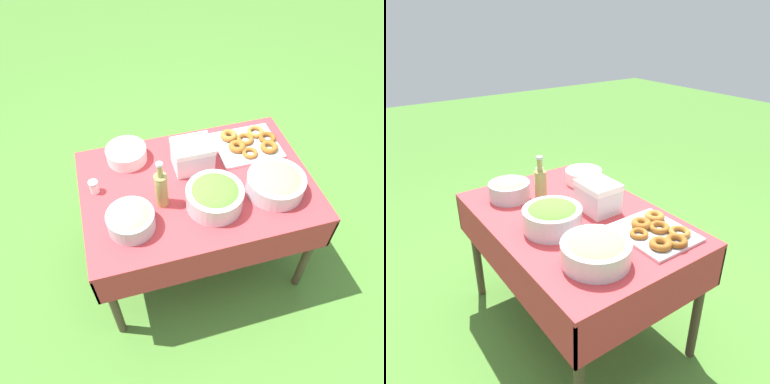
# 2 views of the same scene
# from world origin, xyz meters

# --- Properties ---
(ground_plane) EXTENTS (14.00, 14.00, 0.00)m
(ground_plane) POSITION_xyz_m (0.00, 0.00, 0.00)
(ground_plane) COLOR #477A2D
(picnic_table) EXTENTS (1.28, 0.88, 0.75)m
(picnic_table) POSITION_xyz_m (0.00, 0.00, 0.65)
(picnic_table) COLOR #B73338
(picnic_table) RESTS_ON ground_plane
(salad_bowl) EXTENTS (0.30, 0.30, 0.14)m
(salad_bowl) POSITION_xyz_m (-0.04, 0.17, 0.82)
(salad_bowl) COLOR silver
(salad_bowl) RESTS_ON picnic_table
(pasta_bowl) EXTENTS (0.24, 0.24, 0.12)m
(pasta_bowl) POSITION_xyz_m (0.40, 0.19, 0.81)
(pasta_bowl) COLOR #B2B7BC
(pasta_bowl) RESTS_ON picnic_table
(donut_platter) EXTENTS (0.40, 0.32, 0.05)m
(donut_platter) POSITION_xyz_m (-0.39, -0.22, 0.77)
(donut_platter) COLOR silver
(donut_platter) RESTS_ON picnic_table
(plate_stack) EXTENTS (0.24, 0.24, 0.08)m
(plate_stack) POSITION_xyz_m (0.34, -0.30, 0.79)
(plate_stack) COLOR white
(plate_stack) RESTS_ON picnic_table
(olive_oil_bottle) EXTENTS (0.07, 0.07, 0.30)m
(olive_oil_bottle) POSITION_xyz_m (0.22, 0.08, 0.87)
(olive_oil_bottle) COLOR #998E4C
(olive_oil_bottle) RESTS_ON picnic_table
(bread_bowl) EXTENTS (0.31, 0.31, 0.12)m
(bread_bowl) POSITION_xyz_m (-0.39, 0.16, 0.81)
(bread_bowl) COLOR silver
(bread_bowl) RESTS_ON picnic_table
(cooler_box) EXTENTS (0.22, 0.18, 0.17)m
(cooler_box) POSITION_xyz_m (-0.01, -0.14, 0.83)
(cooler_box) COLOR silver
(cooler_box) RESTS_ON picnic_table
(salt_shaker) EXTENTS (0.05, 0.05, 0.08)m
(salt_shaker) POSITION_xyz_m (0.55, -0.10, 0.79)
(salt_shaker) COLOR white
(salt_shaker) RESTS_ON picnic_table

